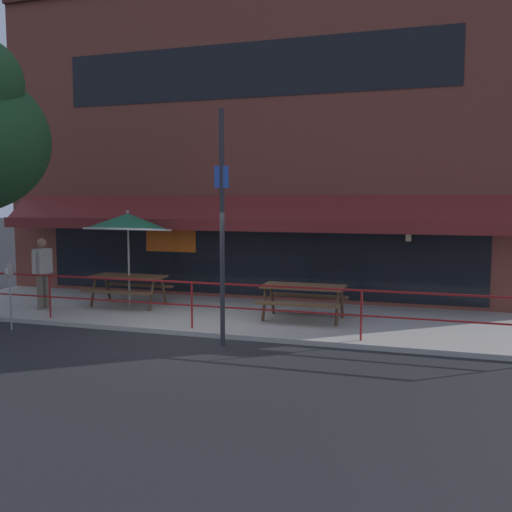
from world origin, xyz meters
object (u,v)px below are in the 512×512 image
object	(u,v)px
parking_meter_near	(9,276)
picnic_table_centre	(303,292)
pedestrian_walking	(43,270)
street_sign_pole	(222,226)
picnic_table_left	(128,282)
patio_umbrella_left	(128,222)

from	to	relation	value
parking_meter_near	picnic_table_centre	bearing A→B (deg)	22.70
picnic_table_centre	pedestrian_walking	bearing A→B (deg)	-174.07
pedestrian_walking	street_sign_pole	size ratio (longest dim) A/B	0.39
picnic_table_left	patio_umbrella_left	size ratio (longest dim) A/B	0.76
picnic_table_left	parking_meter_near	bearing A→B (deg)	-114.83
patio_umbrella_left	picnic_table_centre	bearing A→B (deg)	-4.09
picnic_table_centre	street_sign_pole	xyz separation A→B (m)	(-1.04, -2.25, 1.54)
pedestrian_walking	parking_meter_near	distance (m)	1.83
patio_umbrella_left	parking_meter_near	size ratio (longest dim) A/B	1.67
picnic_table_left	parking_meter_near	distance (m)	2.99
patio_umbrella_left	picnic_table_left	bearing A→B (deg)	-90.00
picnic_table_centre	parking_meter_near	xyz separation A→B (m)	(-5.74, -2.40, 0.44)
picnic_table_centre	patio_umbrella_left	size ratio (longest dim) A/B	0.76
picnic_table_centre	patio_umbrella_left	xyz separation A→B (m)	(-4.50, 0.32, 1.47)
picnic_table_left	picnic_table_centre	world-z (taller)	same
picnic_table_left	street_sign_pole	world-z (taller)	street_sign_pole
pedestrian_walking	picnic_table_left	bearing A→B (deg)	27.64
picnic_table_centre	pedestrian_walking	xyz separation A→B (m)	(-6.28, -0.65, 0.35)
street_sign_pole	patio_umbrella_left	bearing A→B (deg)	143.40
pedestrian_walking	street_sign_pole	distance (m)	5.61
patio_umbrella_left	parking_meter_near	xyz separation A→B (m)	(-1.24, -2.72, -1.03)
picnic_table_centre	patio_umbrella_left	distance (m)	4.75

